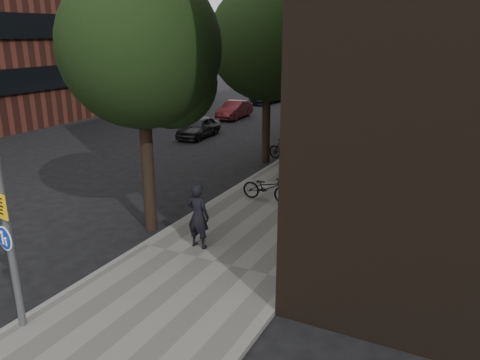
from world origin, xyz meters
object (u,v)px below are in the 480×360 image
Objects in this scene: signpost at (7,227)px; pedestrian at (198,216)px; parked_bike_facade_near at (303,185)px; parked_car_near at (199,127)px.

pedestrian is at bearing 83.62° from signpost.
parked_bike_facade_near is (2.40, 9.80, -1.70)m from signpost.
signpost is 4.94m from pedestrian.
pedestrian reaches higher than parked_car_near.
parked_bike_facade_near is at bearing 85.19° from signpost.
pedestrian is 1.14× the size of parked_bike_facade_near.
signpost is 1.24× the size of parked_car_near.
signpost is 18.06m from parked_car_near.
parked_car_near is at bearing 119.42° from signpost.
pedestrian is 0.53× the size of parked_car_near.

